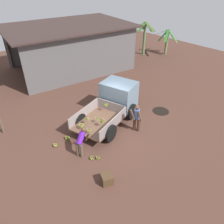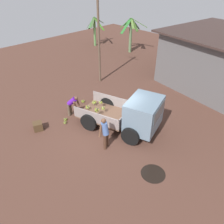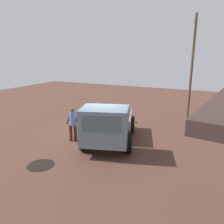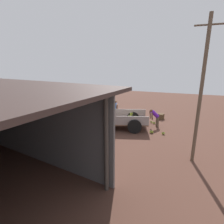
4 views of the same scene
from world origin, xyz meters
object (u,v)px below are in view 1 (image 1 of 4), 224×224
object	(u,v)px
banana_bunch_on_ground_0	(67,138)
banana_bunch_on_ground_2	(55,145)
person_worker_loading	(81,141)
wooden_crate_0	(107,179)
person_foreground_visitor	(137,117)
banana_bunch_on_ground_1	(98,158)
cargo_truck	(115,100)
banana_bunch_on_ground_3	(92,158)

from	to	relation	value
banana_bunch_on_ground_0	banana_bunch_on_ground_2	distance (m)	0.76
banana_bunch_on_ground_0	banana_bunch_on_ground_2	bearing A→B (deg)	-174.87
person_worker_loading	wooden_crate_0	xyz separation A→B (m)	(-0.20, -2.13, -0.56)
person_foreground_visitor	banana_bunch_on_ground_1	xyz separation A→B (m)	(-2.91, -0.33, -0.82)
cargo_truck	banana_bunch_on_ground_3	world-z (taller)	cargo_truck
banana_bunch_on_ground_1	banana_bunch_on_ground_2	distance (m)	2.38
banana_bunch_on_ground_3	person_worker_loading	bearing A→B (deg)	100.37
person_worker_loading	banana_bunch_on_ground_3	distance (m)	0.94
banana_bunch_on_ground_0	banana_bunch_on_ground_2	world-z (taller)	banana_bunch_on_ground_0
person_foreground_visitor	wooden_crate_0	bearing A→B (deg)	0.60
cargo_truck	banana_bunch_on_ground_3	distance (m)	4.04
banana_bunch_on_ground_0	person_worker_loading	bearing A→B (deg)	-90.29
person_foreground_visitor	banana_bunch_on_ground_0	world-z (taller)	person_foreground_visitor
person_foreground_visitor	banana_bunch_on_ground_0	distance (m)	3.83
person_foreground_visitor	banana_bunch_on_ground_1	world-z (taller)	person_foreground_visitor
cargo_truck	wooden_crate_0	world-z (taller)	cargo_truck
cargo_truck	banana_bunch_on_ground_3	xyz separation A→B (m)	(-3.33, -2.07, -0.97)
banana_bunch_on_ground_1	banana_bunch_on_ground_2	xyz separation A→B (m)	(-1.10, 2.11, 0.00)
person_worker_loading	wooden_crate_0	distance (m)	2.21
banana_bunch_on_ground_0	wooden_crate_0	xyz separation A→B (m)	(-0.21, -3.49, 0.12)
banana_bunch_on_ground_1	cargo_truck	bearing A→B (deg)	36.04
person_foreground_visitor	banana_bunch_on_ground_3	xyz separation A→B (m)	(-3.14, -0.14, -0.83)
person_foreground_visitor	banana_bunch_on_ground_3	bearing A→B (deg)	-22.20
banana_bunch_on_ground_3	cargo_truck	bearing A→B (deg)	31.87
banana_bunch_on_ground_0	banana_bunch_on_ground_3	size ratio (longest dim) A/B	1.26
person_worker_loading	banana_bunch_on_ground_0	size ratio (longest dim) A/B	4.87
person_worker_loading	person_foreground_visitor	bearing A→B (deg)	-34.19
banana_bunch_on_ground_0	banana_bunch_on_ground_3	xyz separation A→B (m)	(0.11, -1.99, -0.01)
banana_bunch_on_ground_3	wooden_crate_0	bearing A→B (deg)	-101.83
person_worker_loading	banana_bunch_on_ground_1	size ratio (longest dim) A/B	6.32
person_foreground_visitor	person_worker_loading	world-z (taller)	person_foreground_visitor
cargo_truck	person_foreground_visitor	bearing A→B (deg)	-113.03
person_foreground_visitor	wooden_crate_0	world-z (taller)	person_foreground_visitor
person_foreground_visitor	wooden_crate_0	distance (m)	3.89
person_foreground_visitor	banana_bunch_on_ground_2	xyz separation A→B (m)	(-4.01, 1.78, -0.82)
banana_bunch_on_ground_0	banana_bunch_on_ground_1	xyz separation A→B (m)	(0.34, -2.18, -0.01)
banana_bunch_on_ground_1	banana_bunch_on_ground_0	bearing A→B (deg)	98.89
cargo_truck	person_worker_loading	distance (m)	3.75
banana_bunch_on_ground_2	banana_bunch_on_ground_3	distance (m)	2.11
person_worker_loading	banana_bunch_on_ground_2	distance (m)	1.64
cargo_truck	banana_bunch_on_ground_1	bearing A→B (deg)	-161.40
banana_bunch_on_ground_1	banana_bunch_on_ground_2	bearing A→B (deg)	117.46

